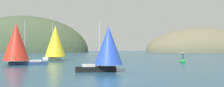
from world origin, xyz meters
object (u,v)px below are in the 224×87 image
(sailboat_scarlet_sail, at_px, (17,43))
(channel_buoy, at_px, (183,61))
(sailboat_yellow_sail, at_px, (55,42))
(sailboat_blue_spinnaker, at_px, (108,47))

(sailboat_scarlet_sail, bearing_deg, channel_buoy, 8.56)
(sailboat_yellow_sail, bearing_deg, sailboat_blue_spinnaker, -64.84)
(sailboat_blue_spinnaker, bearing_deg, sailboat_scarlet_sail, 142.31)
(sailboat_scarlet_sail, height_order, channel_buoy, sailboat_scarlet_sail)
(channel_buoy, bearing_deg, sailboat_blue_spinnaker, -131.40)
(sailboat_blue_spinnaker, height_order, channel_buoy, sailboat_blue_spinnaker)
(sailboat_scarlet_sail, xyz_separation_m, sailboat_blue_spinnaker, (18.20, -14.06, -0.73))
(sailboat_blue_spinnaker, xyz_separation_m, channel_buoy, (17.07, 19.37, -3.27))
(sailboat_yellow_sail, bearing_deg, channel_buoy, -16.95)
(sailboat_yellow_sail, bearing_deg, sailboat_scarlet_sail, -107.93)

